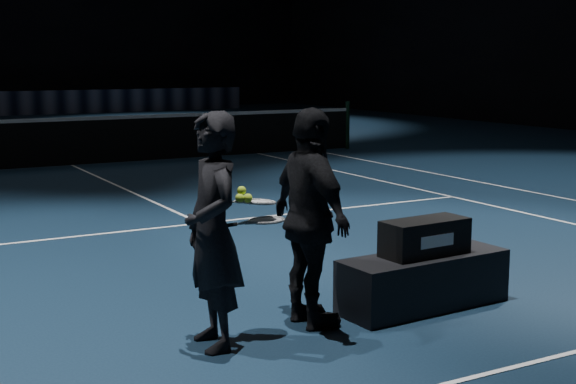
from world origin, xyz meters
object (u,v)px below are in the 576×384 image
object	(u,v)px
player_bench	(424,281)
tennis_balls	(243,196)
racket_bag	(425,237)
player_a	(213,232)
player_b	(311,219)
racket_lower	(267,220)
racket_upper	(258,202)

from	to	relation	value
player_bench	tennis_balls	xyz separation A→B (m)	(-1.66, 0.02, 0.86)
racket_bag	player_a	size ratio (longest dim) A/B	0.44
player_b	racket_lower	size ratio (longest dim) A/B	2.50
racket_lower	racket_upper	size ratio (longest dim) A/B	1.00
player_bench	tennis_balls	bearing A→B (deg)	176.07
player_a	racket_bag	bearing A→B (deg)	93.88
racket_upper	racket_bag	bearing A→B (deg)	-10.79
racket_upper	player_a	bearing A→B (deg)	-178.29
tennis_balls	player_bench	bearing A→B (deg)	-0.62
player_bench	racket_bag	bearing A→B (deg)	176.69
player_b	racket_upper	distance (m)	0.48
player_bench	player_a	bearing A→B (deg)	176.89
racket_bag	tennis_balls	distance (m)	1.73
player_b	racket_bag	bearing A→B (deg)	-92.67
racket_bag	tennis_balls	bearing A→B (deg)	176.07
racket_bag	player_b	xyz separation A→B (m)	(-1.06, 0.06, 0.25)
player_a	player_b	distance (m)	0.85
racket_bag	racket_lower	distance (m)	1.49
racket_lower	tennis_balls	world-z (taller)	tennis_balls
racket_lower	tennis_balls	distance (m)	0.28
racket_upper	tennis_balls	xyz separation A→B (m)	(-0.14, -0.05, 0.06)
racket_lower	tennis_balls	xyz separation A→B (m)	(-0.19, -0.01, 0.20)
player_bench	racket_lower	world-z (taller)	racket_lower
player_a	player_b	bearing A→B (deg)	98.06
racket_bag	tennis_balls	world-z (taller)	tennis_balls
player_b	tennis_balls	size ratio (longest dim) A/B	14.17
racket_upper	racket_lower	bearing A→B (deg)	-42.66
tennis_balls	racket_lower	bearing A→B (deg)	2.91
racket_bag	player_bench	bearing A→B (deg)	-3.31
racket_bag	racket_upper	bearing A→B (deg)	174.28
tennis_balls	player_a	bearing A→B (deg)	-174.50
player_bench	player_b	world-z (taller)	player_b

